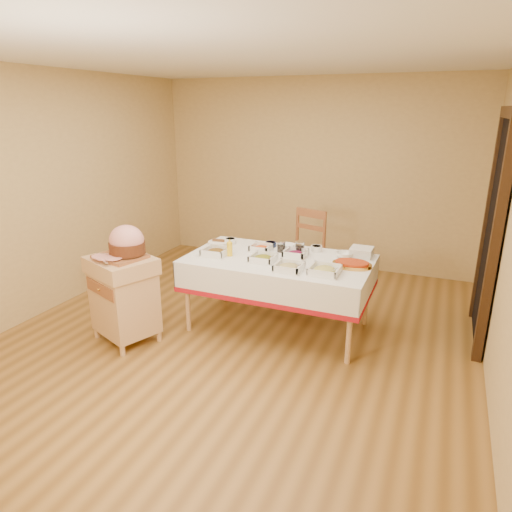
# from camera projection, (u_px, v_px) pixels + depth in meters

# --- Properties ---
(room_shell) EXTENTS (5.00, 5.00, 5.00)m
(room_shell) POSITION_uv_depth(u_px,v_px,m) (238.00, 208.00, 4.22)
(room_shell) COLOR olive
(room_shell) RESTS_ON ground
(doorway) EXTENTS (0.09, 1.10, 2.20)m
(doorway) POSITION_uv_depth(u_px,v_px,m) (493.00, 229.00, 4.25)
(doorway) COLOR black
(doorway) RESTS_ON ground
(dining_table) EXTENTS (1.82, 1.02, 0.76)m
(dining_table) POSITION_uv_depth(u_px,v_px,m) (279.00, 273.00, 4.59)
(dining_table) COLOR #DAAC78
(dining_table) RESTS_ON ground
(butcher_cart) EXTENTS (0.74, 0.69, 0.85)m
(butcher_cart) POSITION_uv_depth(u_px,v_px,m) (124.00, 294.00, 4.38)
(butcher_cart) COLOR #DAAC78
(butcher_cart) RESTS_ON ground
(dining_chair) EXTENTS (0.57, 0.55, 1.02)m
(dining_chair) POSITION_uv_depth(u_px,v_px,m) (303.00, 251.00, 5.54)
(dining_chair) COLOR #9B5A32
(dining_chair) RESTS_ON ground
(ham_on_board) EXTENTS (0.47, 0.45, 0.31)m
(ham_on_board) POSITION_uv_depth(u_px,v_px,m) (126.00, 244.00, 4.24)
(ham_on_board) COLOR #9B5A32
(ham_on_board) RESTS_ON butcher_cart
(serving_dish_a) EXTENTS (0.25, 0.25, 0.11)m
(serving_dish_a) POSITION_uv_depth(u_px,v_px,m) (216.00, 252.00, 4.62)
(serving_dish_a) COLOR white
(serving_dish_a) RESTS_ON dining_table
(serving_dish_b) EXTENTS (0.23, 0.23, 0.10)m
(serving_dish_b) POSITION_uv_depth(u_px,v_px,m) (263.00, 258.00, 4.44)
(serving_dish_b) COLOR white
(serving_dish_b) RESTS_ON dining_table
(serving_dish_c) EXTENTS (0.24, 0.24, 0.10)m
(serving_dish_c) POSITION_uv_depth(u_px,v_px,m) (289.00, 267.00, 4.19)
(serving_dish_c) COLOR white
(serving_dish_c) RESTS_ON dining_table
(serving_dish_d) EXTENTS (0.27, 0.27, 0.10)m
(serving_dish_d) POSITION_uv_depth(u_px,v_px,m) (325.00, 270.00, 4.10)
(serving_dish_d) COLOR white
(serving_dish_d) RESTS_ON dining_table
(serving_dish_e) EXTENTS (0.21, 0.20, 0.10)m
(serving_dish_e) POSITION_uv_depth(u_px,v_px,m) (261.00, 248.00, 4.76)
(serving_dish_e) COLOR white
(serving_dish_e) RESTS_ON dining_table
(serving_dish_f) EXTENTS (0.23, 0.22, 0.10)m
(serving_dish_f) POSITION_uv_depth(u_px,v_px,m) (295.00, 254.00, 4.57)
(serving_dish_f) COLOR white
(serving_dish_f) RESTS_ON dining_table
(small_bowl_left) EXTENTS (0.12, 0.12, 0.06)m
(small_bowl_left) POSITION_uv_depth(u_px,v_px,m) (230.00, 241.00, 5.02)
(small_bowl_left) COLOR white
(small_bowl_left) RESTS_ON dining_table
(small_bowl_mid) EXTENTS (0.12, 0.12, 0.05)m
(small_bowl_mid) POSITION_uv_depth(u_px,v_px,m) (271.00, 244.00, 4.91)
(small_bowl_mid) COLOR navy
(small_bowl_mid) RESTS_ON dining_table
(small_bowl_right) EXTENTS (0.12, 0.12, 0.06)m
(small_bowl_right) POSITION_uv_depth(u_px,v_px,m) (316.00, 248.00, 4.74)
(small_bowl_right) COLOR white
(small_bowl_right) RESTS_ON dining_table
(bowl_white_imported) EXTENTS (0.18, 0.18, 0.04)m
(bowl_white_imported) POSITION_uv_depth(u_px,v_px,m) (287.00, 246.00, 4.87)
(bowl_white_imported) COLOR white
(bowl_white_imported) RESTS_ON dining_table
(bowl_small_imported) EXTENTS (0.20, 0.20, 0.05)m
(bowl_small_imported) POSITION_uv_depth(u_px,v_px,m) (345.00, 255.00, 4.55)
(bowl_small_imported) COLOR white
(bowl_small_imported) RESTS_ON dining_table
(preserve_jar_left) EXTENTS (0.09, 0.09, 0.11)m
(preserve_jar_left) POSITION_uv_depth(u_px,v_px,m) (281.00, 247.00, 4.72)
(preserve_jar_left) COLOR silver
(preserve_jar_left) RESTS_ON dining_table
(preserve_jar_right) EXTENTS (0.10, 0.10, 0.13)m
(preserve_jar_right) POSITION_uv_depth(u_px,v_px,m) (300.00, 248.00, 4.67)
(preserve_jar_right) COLOR silver
(preserve_jar_right) RESTS_ON dining_table
(mustard_bottle) EXTENTS (0.06, 0.06, 0.18)m
(mustard_bottle) POSITION_uv_depth(u_px,v_px,m) (230.00, 248.00, 4.59)
(mustard_bottle) COLOR yellow
(mustard_bottle) RESTS_ON dining_table
(bread_basket) EXTENTS (0.22, 0.22, 0.10)m
(bread_basket) POSITION_uv_depth(u_px,v_px,m) (219.00, 245.00, 4.82)
(bread_basket) COLOR white
(bread_basket) RESTS_ON dining_table
(plate_stack) EXTENTS (0.22, 0.22, 0.09)m
(plate_stack) POSITION_uv_depth(u_px,v_px,m) (361.00, 252.00, 4.57)
(plate_stack) COLOR white
(plate_stack) RESTS_ON dining_table
(brass_platter) EXTENTS (0.37, 0.27, 0.05)m
(brass_platter) POSITION_uv_depth(u_px,v_px,m) (352.00, 264.00, 4.29)
(brass_platter) COLOR gold
(brass_platter) RESTS_ON dining_table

